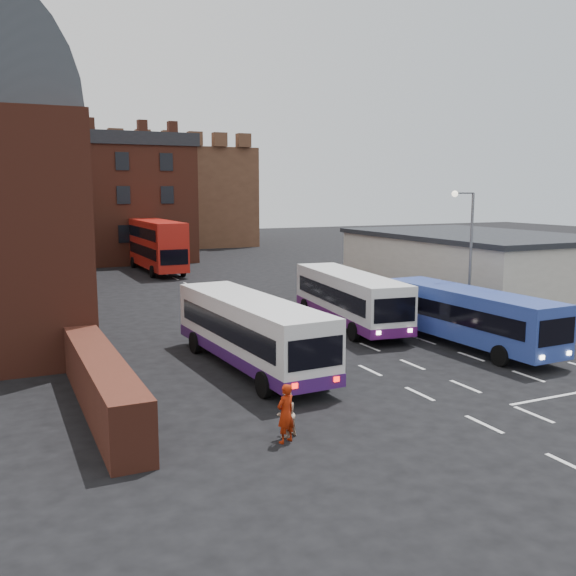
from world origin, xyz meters
name	(u,v)px	position (x,y,z in m)	size (l,w,h in m)	color
ground	(406,388)	(0.00, 0.00, 0.00)	(180.00, 180.00, 0.00)	black
forecourt_wall	(102,384)	(-10.20, 2.00, 0.90)	(1.20, 10.00, 1.80)	#602B1E
cream_building	(473,265)	(15.00, 14.00, 2.16)	(10.40, 16.40, 4.25)	beige
brick_terrace	(71,205)	(-6.00, 46.00, 5.50)	(22.00, 10.00, 11.00)	brown
castle_keep	(149,197)	(6.00, 66.00, 6.00)	(22.00, 22.00, 12.00)	brown
bus_white_outbound	(250,327)	(-4.07, 4.74, 1.63)	(2.96, 10.25, 2.77)	white
bus_white_inbound	(349,295)	(3.44, 9.93, 1.61)	(3.47, 10.21, 2.73)	white
bus_blue	(469,314)	(6.00, 3.80, 1.52)	(2.67, 9.53, 2.58)	#2C4299
bus_red_double	(157,245)	(-0.33, 35.85, 2.34)	(2.83, 11.00, 4.39)	red
street_lamp	(467,247)	(8.36, 6.84, 4.18)	(1.41, 0.31, 6.93)	slate
pedestrian_red	(286,413)	(-5.98, -2.74, 0.84)	(0.62, 0.40, 1.69)	#941D07
pedestrian_beige	(286,414)	(-5.80, -2.39, 0.68)	(0.66, 0.51, 1.35)	tan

